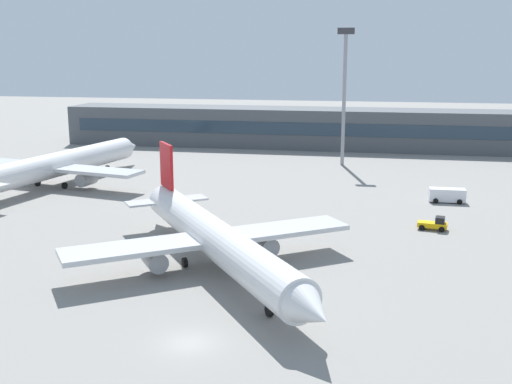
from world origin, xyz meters
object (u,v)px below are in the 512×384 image
at_px(service_van_white, 447,195).
at_px(floodlight_tower_east, 344,87).
at_px(airplane_mid, 60,164).
at_px(airplane_near, 216,239).
at_px(baggage_tug_yellow, 434,224).

bearing_deg(service_van_white, floodlight_tower_east, 120.74).
bearing_deg(airplane_mid, service_van_white, -0.95).
distance_m(airplane_mid, floodlight_tower_east, 54.55).
bearing_deg(airplane_near, floodlight_tower_east, 81.58).
relative_size(airplane_near, service_van_white, 7.28).
bearing_deg(baggage_tug_yellow, airplane_mid, 164.39).
height_order(airplane_mid, baggage_tug_yellow, airplane_mid).
bearing_deg(floodlight_tower_east, service_van_white, -59.26).
xyz_separation_m(airplane_near, airplane_mid, (-36.17, 36.21, 0.16)).
distance_m(airplane_near, service_van_white, 44.05).
xyz_separation_m(airplane_mid, floodlight_tower_east, (45.61, 27.54, 11.67)).
height_order(service_van_white, floodlight_tower_east, floodlight_tower_east).
distance_m(service_van_white, floodlight_tower_east, 36.10).
height_order(airplane_near, floodlight_tower_east, floodlight_tower_east).
height_order(airplane_mid, service_van_white, airplane_mid).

